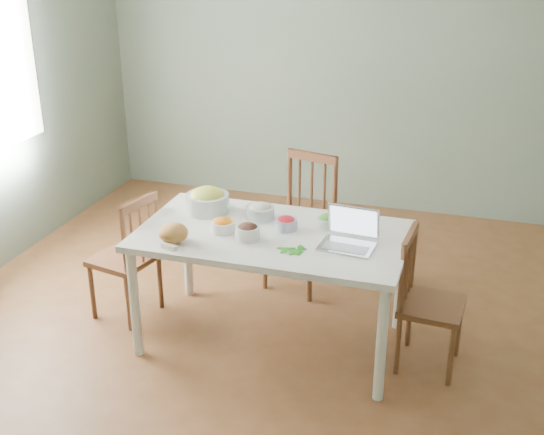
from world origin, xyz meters
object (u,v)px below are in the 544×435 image
(dining_table, at_px, (272,288))
(chair_far, at_px, (299,224))
(chair_right, at_px, (432,303))
(chair_left, at_px, (124,256))
(bowl_squash, at_px, (208,200))
(laptop, at_px, (347,231))
(bread_boule, at_px, (173,233))

(dining_table, bearing_deg, chair_far, 92.58)
(chair_right, bearing_deg, dining_table, 95.81)
(chair_left, bearing_deg, dining_table, 100.21)
(bowl_squash, bearing_deg, chair_left, -163.46)
(laptop, bearing_deg, chair_far, 125.84)
(bread_boule, xyz_separation_m, bowl_squash, (0.02, 0.49, 0.02))
(chair_far, bearing_deg, laptop, -45.49)
(laptop, bearing_deg, bread_boule, -162.58)
(chair_right, distance_m, laptop, 0.68)
(dining_table, height_order, chair_left, chair_left)
(chair_right, height_order, bowl_squash, bowl_squash)
(chair_right, bearing_deg, bowl_squash, 87.85)
(dining_table, height_order, laptop, laptop)
(bread_boule, relative_size, bowl_squash, 0.62)
(bowl_squash, relative_size, laptop, 0.90)
(dining_table, distance_m, bowl_squash, 0.70)
(dining_table, height_order, chair_far, chair_far)
(dining_table, bearing_deg, bowl_squash, 158.57)
(chair_left, relative_size, chair_right, 1.02)
(chair_far, relative_size, bread_boule, 5.63)
(dining_table, bearing_deg, chair_right, 1.32)
(chair_left, distance_m, bread_boule, 0.73)
(chair_right, bearing_deg, chair_far, 58.05)
(bread_boule, bearing_deg, chair_right, 11.97)
(dining_table, relative_size, bowl_squash, 5.81)
(chair_right, distance_m, bowl_squash, 1.54)
(dining_table, distance_m, bread_boule, 0.74)
(dining_table, xyz_separation_m, bowl_squash, (-0.50, 0.19, 0.46))
(chair_left, relative_size, bowl_squash, 3.15)
(chair_far, distance_m, bread_boule, 1.21)
(chair_left, relative_size, laptop, 2.84)
(chair_right, bearing_deg, laptop, 105.21)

